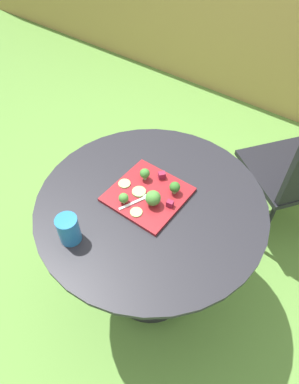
{
  "coord_description": "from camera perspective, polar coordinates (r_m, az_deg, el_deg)",
  "views": [
    {
      "loc": [
        0.5,
        -0.68,
        1.74
      ],
      "look_at": [
        -0.01,
        0.01,
        0.76
      ],
      "focal_mm": 31.22,
      "sensor_mm": 36.0,
      "label": 1
    }
  ],
  "objects": [
    {
      "name": "broccoli_floret_2",
      "position": [
        1.29,
        -4.45,
        -1.03
      ],
      "size": [
        0.04,
        0.04,
        0.05
      ],
      "color": "#99B770",
      "rests_on": "salad_plate"
    },
    {
      "name": "beet_chunk_0",
      "position": [
        1.38,
        2.11,
        2.87
      ],
      "size": [
        0.04,
        0.04,
        0.03
      ],
      "primitive_type": "cube",
      "rotation": [
        0.0,
        0.0,
        4.02
      ],
      "color": "maroon",
      "rests_on": "salad_plate"
    },
    {
      "name": "salad_plate",
      "position": [
        1.34,
        -0.28,
        -0.41
      ],
      "size": [
        0.28,
        0.28,
        0.01
      ],
      "primitive_type": "cube",
      "color": "maroon",
      "rests_on": "patio_table"
    },
    {
      "name": "cucumber_slice_1",
      "position": [
        1.27,
        -2.29,
        -3.46
      ],
      "size": [
        0.05,
        0.05,
        0.01
      ],
      "primitive_type": "cylinder",
      "color": "#8EB766",
      "rests_on": "salad_plate"
    },
    {
      "name": "cucumber_slice_2",
      "position": [
        1.37,
        -4.3,
        1.45
      ],
      "size": [
        0.05,
        0.05,
        0.01
      ],
      "primitive_type": "cylinder",
      "color": "#8EB766",
      "rests_on": "salad_plate"
    },
    {
      "name": "broccoli_floret_3",
      "position": [
        1.31,
        4.34,
        0.82
      ],
      "size": [
        0.04,
        0.04,
        0.05
      ],
      "color": "#99B770",
      "rests_on": "salad_plate"
    },
    {
      "name": "broccoli_floret_0",
      "position": [
        1.36,
        -0.81,
        3.17
      ],
      "size": [
        0.04,
        0.04,
        0.05
      ],
      "color": "#99B770",
      "rests_on": "salad_plate"
    },
    {
      "name": "cucumber_slice_0",
      "position": [
        1.33,
        -1.81,
        0.06
      ],
      "size": [
        0.06,
        0.06,
        0.01
      ],
      "primitive_type": "cylinder",
      "color": "#8EB766",
      "rests_on": "salad_plate"
    },
    {
      "name": "broccoli_floret_1",
      "position": [
        1.27,
        0.61,
        -1.05
      ],
      "size": [
        0.06,
        0.06,
        0.07
      ],
      "color": "#99B770",
      "rests_on": "salad_plate"
    },
    {
      "name": "fork",
      "position": [
        1.31,
        -1.62,
        -1.35
      ],
      "size": [
        0.07,
        0.15,
        0.0
      ],
      "color": "silver",
      "rests_on": "salad_plate"
    },
    {
      "name": "drinking_glass",
      "position": [
        1.21,
        -13.6,
        -6.38
      ],
      "size": [
        0.08,
        0.08,
        0.11
      ],
      "color": "#236BA8",
      "rests_on": "patio_table"
    },
    {
      "name": "beet_chunk_1",
      "position": [
        1.28,
        3.52,
        -2.0
      ],
      "size": [
        0.03,
        0.02,
        0.03
      ],
      "primitive_type": "cube",
      "rotation": [
        0.0,
        0.0,
        3.29
      ],
      "color": "maroon",
      "rests_on": "salad_plate"
    },
    {
      "name": "ground_plane",
      "position": [
        1.93,
        0.2,
        -15.35
      ],
      "size": [
        12.0,
        12.0,
        0.0
      ],
      "primitive_type": "plane",
      "color": "#568438"
    },
    {
      "name": "patio_table",
      "position": [
        1.52,
        0.25,
        -7.68
      ],
      "size": [
        0.92,
        0.92,
        0.72
      ],
      "color": "black",
      "rests_on": "ground_plane"
    }
  ]
}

